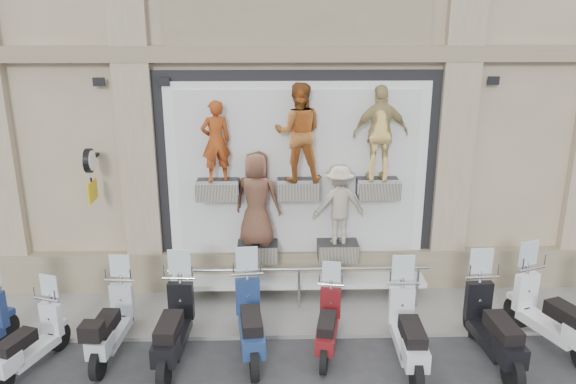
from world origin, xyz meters
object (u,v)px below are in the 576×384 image
(guard_rail, at_px, (299,290))
(scooter_f, at_px, (328,314))
(scooter_g, at_px, (409,319))
(scooter_b, at_px, (28,331))
(scooter_c, at_px, (110,313))
(scooter_d, at_px, (173,314))
(scooter_e, at_px, (250,309))
(scooter_h, at_px, (495,315))
(scooter_i, at_px, (555,303))
(clock_sign_bracket, at_px, (90,168))

(guard_rail, relative_size, scooter_f, 2.90)
(scooter_g, bearing_deg, guard_rail, 135.15)
(guard_rail, height_order, scooter_g, scooter_g)
(scooter_b, height_order, scooter_c, scooter_c)
(scooter_d, relative_size, scooter_g, 1.02)
(guard_rail, relative_size, scooter_e, 2.46)
(guard_rail, relative_size, scooter_d, 2.42)
(scooter_h, height_order, scooter_i, scooter_h)
(scooter_g, relative_size, scooter_i, 0.96)
(scooter_d, distance_m, scooter_h, 5.26)
(clock_sign_bracket, height_order, scooter_b, clock_sign_bracket)
(scooter_i, bearing_deg, scooter_g, 168.93)
(scooter_h, bearing_deg, scooter_b, 177.29)
(scooter_c, relative_size, scooter_g, 0.94)
(scooter_c, relative_size, scooter_e, 0.93)
(guard_rail, xyz_separation_m, scooter_f, (0.42, -1.37, 0.24))
(clock_sign_bracket, distance_m, scooter_e, 4.05)
(scooter_b, relative_size, scooter_c, 0.93)
(scooter_b, bearing_deg, scooter_h, 20.00)
(scooter_h, bearing_deg, clock_sign_bracket, 159.35)
(scooter_h, bearing_deg, scooter_e, 171.81)
(scooter_e, bearing_deg, scooter_i, -6.08)
(clock_sign_bracket, xyz_separation_m, scooter_f, (4.32, -1.83, -2.09))
(scooter_c, bearing_deg, clock_sign_bracket, 114.86)
(scooter_f, relative_size, scooter_i, 0.82)
(guard_rail, xyz_separation_m, clock_sign_bracket, (-3.90, 0.47, 2.34))
(clock_sign_bracket, height_order, scooter_h, clock_sign_bracket)
(guard_rail, bearing_deg, scooter_e, -122.46)
(scooter_i, bearing_deg, scooter_d, 161.56)
(scooter_d, bearing_deg, guard_rail, 39.01)
(scooter_c, xyz_separation_m, scooter_i, (7.50, -0.04, 0.09))
(scooter_g, height_order, scooter_i, scooter_i)
(scooter_f, bearing_deg, scooter_b, -164.44)
(scooter_f, bearing_deg, scooter_e, -168.33)
(scooter_c, relative_size, scooter_f, 1.10)
(scooter_f, xyz_separation_m, scooter_h, (2.69, -0.38, 0.16))
(scooter_g, relative_size, scooter_h, 0.96)
(scooter_d, height_order, scooter_i, scooter_i)
(scooter_f, bearing_deg, scooter_d, -165.26)
(guard_rail, xyz_separation_m, scooter_c, (-3.22, -1.35, 0.31))
(scooter_b, relative_size, scooter_h, 0.83)
(scooter_d, relative_size, scooter_h, 0.98)
(scooter_f, height_order, scooter_i, scooter_i)
(scooter_b, bearing_deg, guard_rail, 41.82)
(scooter_f, relative_size, scooter_h, 0.81)
(scooter_f, bearing_deg, scooter_c, -169.87)
(scooter_f, xyz_separation_m, scooter_i, (3.85, -0.02, 0.16))
(scooter_b, relative_size, scooter_g, 0.87)
(scooter_b, distance_m, scooter_i, 8.70)
(guard_rail, distance_m, scooter_b, 4.77)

